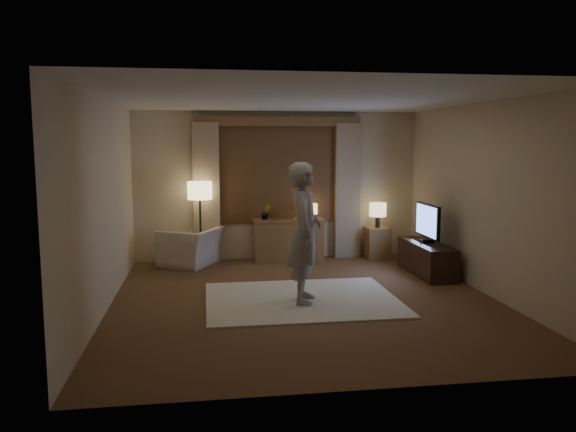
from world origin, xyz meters
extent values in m
cube|color=brown|center=(0.00, 0.00, -0.01)|extent=(5.00, 5.50, 0.02)
cube|color=silver|center=(0.00, 0.00, 2.61)|extent=(5.00, 5.50, 0.02)
cube|color=beige|center=(0.00, 2.76, 1.30)|extent=(5.00, 0.02, 2.60)
cube|color=beige|center=(0.00, -2.76, 1.30)|extent=(5.00, 0.02, 2.60)
cube|color=beige|center=(-2.51, 0.00, 1.30)|extent=(0.02, 5.50, 2.60)
cube|color=beige|center=(2.51, 0.00, 1.30)|extent=(0.02, 5.50, 2.60)
cube|color=black|center=(0.00, 2.73, 1.55)|extent=(2.00, 0.01, 1.70)
cube|color=brown|center=(0.00, 2.72, 1.55)|extent=(2.08, 0.04, 1.78)
cube|color=tan|center=(-1.25, 2.65, 1.20)|extent=(0.45, 0.12, 2.40)
cube|color=tan|center=(1.25, 2.65, 1.20)|extent=(0.45, 0.12, 2.40)
cube|color=brown|center=(0.00, 2.67, 2.42)|extent=(2.90, 0.14, 0.16)
cube|color=#F1E9CA|center=(-0.04, 0.00, 0.01)|extent=(2.50, 2.00, 0.02)
cube|color=brown|center=(0.16, 2.50, 0.35)|extent=(1.20, 0.40, 0.70)
cube|color=brown|center=(0.16, 2.50, 0.80)|extent=(0.16, 0.02, 0.20)
imported|color=#999999|center=(-0.24, 2.50, 0.85)|extent=(0.17, 0.13, 0.30)
cylinder|color=black|center=(0.56, 2.50, 0.76)|extent=(0.08, 0.08, 0.12)
cylinder|color=#FFE099|center=(0.56, 2.50, 0.91)|extent=(0.22, 0.22, 0.18)
cylinder|color=black|center=(-1.36, 2.47, 0.01)|extent=(0.30, 0.30, 0.03)
cylinder|color=black|center=(-1.36, 2.47, 0.56)|extent=(0.04, 0.04, 1.12)
cylinder|color=#FFE099|center=(-1.36, 2.47, 1.26)|extent=(0.41, 0.41, 0.30)
imported|color=beige|center=(-1.53, 2.38, 0.31)|extent=(1.19, 1.24, 0.63)
cube|color=brown|center=(1.75, 2.45, 0.28)|extent=(0.40, 0.40, 0.56)
cylinder|color=black|center=(1.75, 2.45, 0.66)|extent=(0.08, 0.08, 0.20)
cylinder|color=#FFE099|center=(1.75, 2.45, 0.88)|extent=(0.30, 0.30, 0.24)
cube|color=black|center=(2.15, 1.15, 0.25)|extent=(0.45, 1.40, 0.50)
cube|color=black|center=(2.15, 1.15, 0.53)|extent=(0.21, 0.09, 0.06)
cube|color=black|center=(2.15, 1.15, 0.85)|extent=(0.05, 0.85, 0.52)
cube|color=#5A81F6|center=(2.12, 1.15, 0.85)|extent=(0.00, 0.79, 0.47)
imported|color=#9E9B92|center=(-0.03, -0.13, 0.92)|extent=(0.56, 0.73, 1.80)
camera|label=1|loc=(-1.28, -7.08, 2.06)|focal=35.00mm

